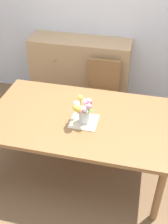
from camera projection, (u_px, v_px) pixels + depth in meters
name	position (u px, v px, depth m)	size (l,w,h in m)	color
ground_plane	(80.00, 166.00, 3.26)	(12.00, 12.00, 0.00)	brown
back_wall	(108.00, 5.00, 3.68)	(7.00, 0.10, 2.80)	silver
dining_table	(80.00, 122.00, 2.87)	(1.87, 1.12, 0.73)	olive
chair_far	(102.00, 90.00, 3.64)	(0.42, 0.42, 0.90)	olive
dresser	(80.00, 72.00, 4.06)	(1.40, 0.47, 1.00)	tan
placemat	(84.00, 121.00, 2.76)	(0.27, 0.27, 0.01)	beige
flower_vase	(83.00, 109.00, 2.66)	(0.21, 0.23, 0.26)	silver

